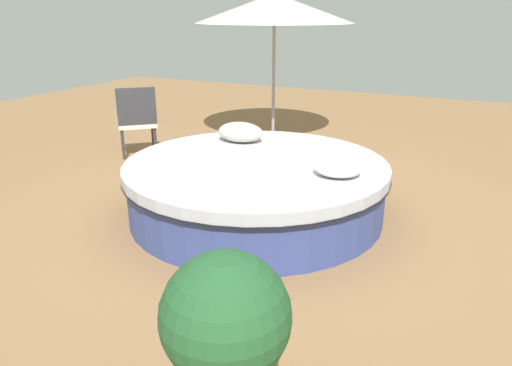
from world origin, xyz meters
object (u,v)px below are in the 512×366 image
(round_bed, at_px, (256,188))
(patio_chair, at_px, (137,117))
(throw_pillow_0, at_px, (338,168))
(planter, at_px, (226,338))
(patio_umbrella, at_px, (274,9))
(throw_pillow_1, at_px, (240,132))

(round_bed, bearing_deg, patio_chair, 154.53)
(throw_pillow_0, height_order, planter, planter)
(throw_pillow_0, xyz_separation_m, patio_chair, (-3.23, 1.19, -0.07))
(patio_chair, xyz_separation_m, patio_umbrella, (1.32, 1.68, 1.41))
(throw_pillow_1, distance_m, patio_umbrella, 2.62)
(patio_umbrella, bearing_deg, throw_pillow_0, -56.40)
(throw_pillow_1, distance_m, planter, 3.45)
(round_bed, distance_m, throw_pillow_0, 0.91)
(throw_pillow_1, distance_m, patio_chair, 1.96)
(patio_chair, xyz_separation_m, planter, (3.43, -3.60, -0.03))
(round_bed, bearing_deg, planter, -67.10)
(round_bed, height_order, planter, planter)
(patio_chair, height_order, patio_umbrella, patio_umbrella)
(throw_pillow_1, bearing_deg, planter, -63.51)
(throw_pillow_1, height_order, planter, planter)
(round_bed, bearing_deg, patio_umbrella, 110.75)
(throw_pillow_0, relative_size, patio_chair, 0.44)
(patio_chair, bearing_deg, planter, -88.85)
(round_bed, relative_size, throw_pillow_0, 6.01)
(throw_pillow_0, bearing_deg, patio_umbrella, 123.60)
(round_bed, relative_size, patio_chair, 2.66)
(throw_pillow_1, bearing_deg, patio_chair, 164.78)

